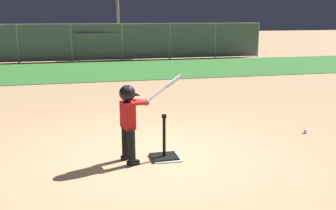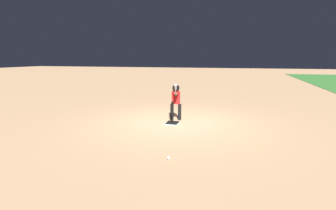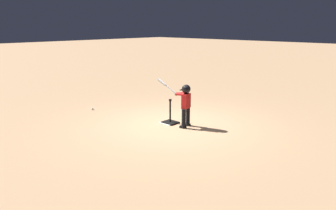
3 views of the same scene
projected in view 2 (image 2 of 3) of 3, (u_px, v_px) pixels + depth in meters
ground_plane at (176, 123)px, 8.46m from camera, size 90.00×90.00×0.00m
home_plate at (172, 123)px, 8.30m from camera, size 0.46×0.46×0.02m
batting_tee at (172, 120)px, 8.32m from camera, size 0.42×0.37×0.71m
batter_child at (176, 98)px, 8.70m from camera, size 1.01×0.43×1.29m
baseball at (168, 158)px, 5.39m from camera, size 0.07×0.07×0.07m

